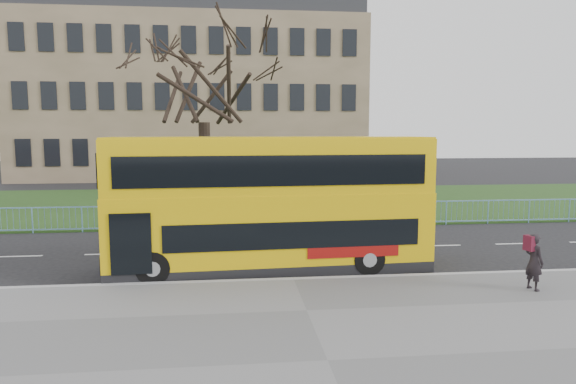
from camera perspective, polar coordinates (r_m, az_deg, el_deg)
The scene contains 9 objects.
ground at distance 16.20m, azimuth -0.06°, elevation -8.46°, with size 120.00×120.00×0.00m, color black.
pavement at distance 9.89m, azimuth 4.42°, elevation -18.45°, with size 80.00×10.50×0.12m, color slate.
kerb at distance 14.70m, azimuth 0.61°, elevation -9.79°, with size 80.00×0.20×0.14m, color #9C9C9F.
grass_verge at distance 30.17m, azimuth -3.01°, elevation -1.21°, with size 80.00×15.40×0.08m, color #213D16.
guard_railing at distance 22.50m, azimuth -1.88°, elevation -2.67°, with size 40.00×0.12×1.10m, color #71A9C9, non-canonical shape.
bare_tree at distance 25.59m, azimuth -9.34°, elevation 9.61°, with size 7.64×7.64×10.92m, color black, non-canonical shape.
civic_building at distance 50.71m, azimuth -10.17°, elevation 9.86°, with size 30.00×15.00×14.00m, color #78664C.
yellow_bus at distance 15.60m, azimuth -1.93°, elevation -0.93°, with size 9.73×2.76×4.04m.
pedestrian at distance 14.98m, azimuth 25.67°, elevation -7.00°, with size 0.55×0.36×1.50m, color black.
Camera 1 is at (-1.69, -15.52, 4.29)m, focal length 32.00 mm.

